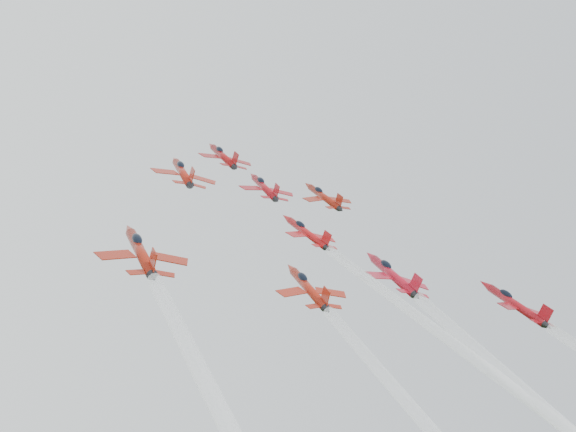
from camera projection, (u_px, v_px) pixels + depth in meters
jet_lead at (223, 156)px, 140.52m from camera, size 10.04×12.55×8.99m
jet_row2_left at (182, 172)px, 122.51m from camera, size 10.38×12.97×9.29m
jet_row2_center at (264, 187)px, 129.06m from camera, size 9.40×11.75×8.41m
jet_row2_right at (324, 196)px, 135.21m from camera, size 9.30×11.62×8.32m
jet_center at (497, 402)px, 78.81m from camera, size 8.58×77.50×53.73m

